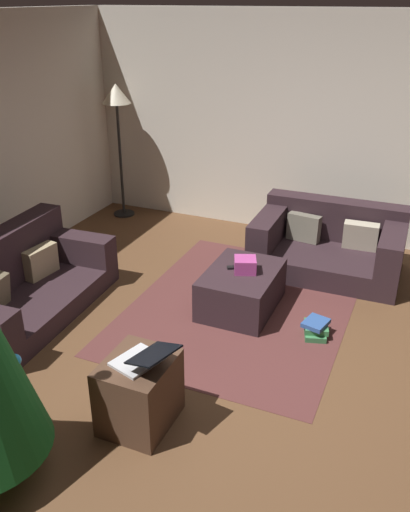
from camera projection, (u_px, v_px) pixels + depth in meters
The scene contains 12 objects.
ground_plane at pixel (240, 381), 4.24m from camera, with size 6.40×6.40×0.00m, color brown.
corner_partition at pixel (337, 131), 6.28m from camera, with size 0.12×6.40×2.60m, color silver.
couch_left at pixel (20, 285), 5.08m from camera, with size 1.82×0.97×0.74m.
couch_right at pixel (329, 244), 5.91m from camera, with size 1.02×1.55×0.69m.
ottoman at pixel (241, 289), 5.16m from camera, with size 0.87×0.63×0.39m, color #2D1E23.
gift_box at pixel (245, 265), 5.05m from camera, with size 0.19×0.20×0.13m, color #B23F8C.
tv_remote at pixel (236, 267), 5.13m from camera, with size 0.05×0.16×0.02m, color black.
side_table at pixel (139, 392), 3.74m from camera, with size 0.52×0.44×0.51m, color #4C3323.
laptop at pixel (143, 358), 3.57m from camera, with size 0.41×0.48×0.18m.
book_stack at pixel (316, 328), 4.79m from camera, with size 0.31×0.26×0.14m.
corner_lamp at pixel (117, 105), 6.84m from camera, with size 0.36×0.36×1.73m.
area_rug at pixel (241, 307), 5.25m from camera, with size 2.60×2.00×0.01m, color #532A28.
Camera 1 is at (-3.24, -1.09, 2.71)m, focal length 38.31 mm.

